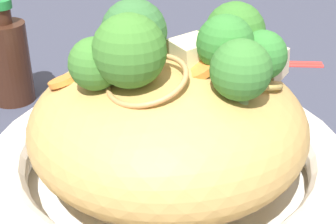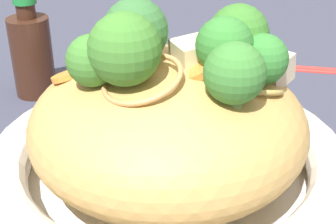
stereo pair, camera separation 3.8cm
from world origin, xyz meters
name	(u,v)px [view 1 (the left image)]	position (x,y,z in m)	size (l,w,h in m)	color
ground_plane	(168,196)	(0.00, 0.00, 0.00)	(3.00, 3.00, 0.00)	#35394A
serving_bowl	(168,168)	(0.00, 0.00, 0.03)	(0.30, 0.30, 0.06)	white
noodle_heap	(168,123)	(0.00, 0.00, 0.07)	(0.22, 0.22, 0.12)	tan
broccoli_florets	(183,48)	(0.01, 0.00, 0.14)	(0.15, 0.16, 0.07)	#A0BB78
carrot_coins	(156,63)	(-0.01, 0.00, 0.12)	(0.12, 0.14, 0.03)	orange
zucchini_slices	(162,59)	(-0.02, 0.02, 0.12)	(0.07, 0.16, 0.03)	beige
chicken_chunks	(232,59)	(0.03, 0.05, 0.12)	(0.07, 0.09, 0.04)	beige
soy_sauce_bottle	(8,60)	(-0.26, 0.03, 0.05)	(0.05, 0.05, 0.12)	#381E14
chopsticks_pair	(241,61)	(-0.11, 0.30, 0.00)	(0.20, 0.14, 0.01)	red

